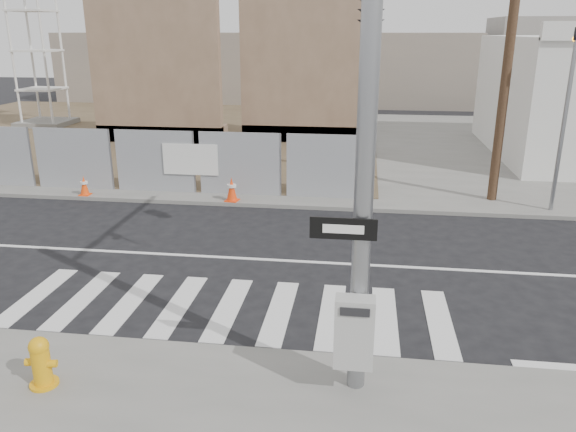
# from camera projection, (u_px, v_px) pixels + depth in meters

# --- Properties ---
(ground) EXTENTS (100.00, 100.00, 0.00)m
(ground) POSITION_uv_depth(u_px,v_px,m) (253.00, 259.00, 13.23)
(ground) COLOR black
(ground) RESTS_ON ground
(sidewalk_far) EXTENTS (50.00, 20.00, 0.12)m
(sidewalk_far) POSITION_uv_depth(u_px,v_px,m) (311.00, 144.00, 26.38)
(sidewalk_far) COLOR slate
(sidewalk_far) RESTS_ON ground
(signal_pole) EXTENTS (0.96, 5.87, 7.00)m
(signal_pole) POSITION_uv_depth(u_px,v_px,m) (369.00, 52.00, 9.49)
(signal_pole) COLOR gray
(signal_pole) RESTS_ON sidewalk_near
(far_signal_pole) EXTENTS (0.16, 0.20, 5.60)m
(far_signal_pole) POSITION_uv_depth(u_px,v_px,m) (568.00, 93.00, 15.43)
(far_signal_pole) COLOR gray
(far_signal_pole) RESTS_ON sidewalk_far
(concrete_wall_left) EXTENTS (6.00, 1.30, 8.00)m
(concrete_wall_left) POSITION_uv_depth(u_px,v_px,m) (156.00, 71.00, 25.38)
(concrete_wall_left) COLOR brown
(concrete_wall_left) RESTS_ON sidewalk_far
(concrete_wall_right) EXTENTS (5.50, 1.30, 8.00)m
(concrete_wall_right) POSITION_uv_depth(u_px,v_px,m) (301.00, 71.00, 25.48)
(concrete_wall_right) COLOR brown
(concrete_wall_right) RESTS_ON sidewalk_far
(utility_pole_right) EXTENTS (1.60, 0.28, 10.00)m
(utility_pole_right) POSITION_uv_depth(u_px,v_px,m) (512.00, 28.00, 15.93)
(utility_pole_right) COLOR #483021
(utility_pole_right) RESTS_ON sidewalk_far
(fire_hydrant) EXTENTS (0.50, 0.49, 0.79)m
(fire_hydrant) POSITION_uv_depth(u_px,v_px,m) (41.00, 362.00, 8.21)
(fire_hydrant) COLOR orange
(fire_hydrant) RESTS_ON sidewalk_near
(traffic_cone_c) EXTENTS (0.33, 0.33, 0.63)m
(traffic_cone_c) POSITION_uv_depth(u_px,v_px,m) (84.00, 186.00, 17.88)
(traffic_cone_c) COLOR #FF470D
(traffic_cone_c) RESTS_ON sidewalk_far
(traffic_cone_d) EXTENTS (0.44, 0.44, 0.75)m
(traffic_cone_d) POSITION_uv_depth(u_px,v_px,m) (232.00, 189.00, 17.24)
(traffic_cone_d) COLOR #FD3D0D
(traffic_cone_d) RESTS_ON sidewalk_far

